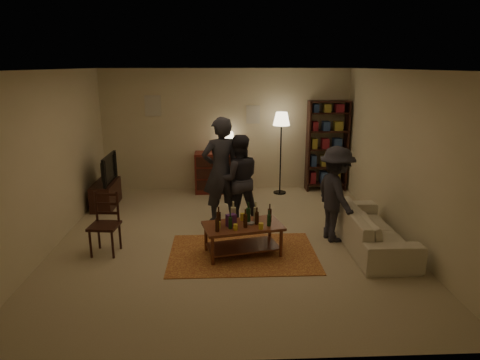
{
  "coord_description": "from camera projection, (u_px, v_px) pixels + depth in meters",
  "views": [
    {
      "loc": [
        -0.13,
        -6.53,
        2.77
      ],
      "look_at": [
        0.18,
        0.1,
        0.97
      ],
      "focal_mm": 32.0,
      "sensor_mm": 36.0,
      "label": 1
    }
  ],
  "objects": [
    {
      "name": "person_by_sofa",
      "position": [
        336.0,
        194.0,
        6.81
      ],
      "size": [
        0.77,
        1.1,
        1.55
      ],
      "primitive_type": "imported",
      "rotation": [
        0.0,
        0.0,
        1.78
      ],
      "color": "#26262E",
      "rests_on": "ground"
    },
    {
      "name": "person_right",
      "position": [
        239.0,
        179.0,
        7.59
      ],
      "size": [
        0.84,
        0.69,
        1.6
      ],
      "primitive_type": "imported",
      "rotation": [
        0.0,
        0.0,
        3.26
      ],
      "color": "#27262E",
      "rests_on": "ground"
    },
    {
      "name": "sofa",
      "position": [
        371.0,
        228.0,
        6.66
      ],
      "size": [
        0.81,
        2.08,
        0.61
      ],
      "primitive_type": "imported",
      "rotation": [
        0.0,
        0.0,
        1.57
      ],
      "color": "beige",
      "rests_on": "ground"
    },
    {
      "name": "floor_lamp",
      "position": [
        281.0,
        125.0,
        9.13
      ],
      "size": [
        0.36,
        0.36,
        1.8
      ],
      "color": "black",
      "rests_on": "ground"
    },
    {
      "name": "tv_stand",
      "position": [
        106.0,
        188.0,
        8.56
      ],
      "size": [
        0.4,
        1.0,
        1.06
      ],
      "color": "black",
      "rests_on": "ground"
    },
    {
      "name": "bookshelf",
      "position": [
        327.0,
        145.0,
        9.54
      ],
      "size": [
        0.9,
        0.34,
        2.02
      ],
      "color": "black",
      "rests_on": "ground"
    },
    {
      "name": "dresser",
      "position": [
        218.0,
        171.0,
        9.51
      ],
      "size": [
        1.0,
        0.5,
        1.36
      ],
      "color": "maroon",
      "rests_on": "ground"
    },
    {
      "name": "rug",
      "position": [
        243.0,
        253.0,
        6.47
      ],
      "size": [
        2.2,
        1.5,
        0.01
      ],
      "primitive_type": "cube",
      "color": "maroon",
      "rests_on": "ground"
    },
    {
      "name": "dining_chair",
      "position": [
        105.0,
        221.0,
        6.42
      ],
      "size": [
        0.45,
        0.45,
        0.95
      ],
      "rotation": [
        0.0,
        0.0,
        -0.1
      ],
      "color": "black",
      "rests_on": "ground"
    },
    {
      "name": "coffee_table",
      "position": [
        242.0,
        228.0,
        6.36
      ],
      "size": [
        1.26,
        0.86,
        0.81
      ],
      "rotation": [
        0.0,
        0.0,
        0.22
      ],
      "color": "brown",
      "rests_on": "ground"
    },
    {
      "name": "person_left",
      "position": [
        221.0,
        171.0,
        7.56
      ],
      "size": [
        0.81,
        0.68,
        1.91
      ],
      "primitive_type": "imported",
      "rotation": [
        0.0,
        0.0,
        3.51
      ],
      "color": "#27272F",
      "rests_on": "ground"
    },
    {
      "name": "floor",
      "position": [
        230.0,
        239.0,
        7.03
      ],
      "size": [
        6.0,
        6.0,
        0.0
      ],
      "primitive_type": "plane",
      "color": "#C6B793",
      "rests_on": "ground"
    },
    {
      "name": "room_shell",
      "position": [
        197.0,
        110.0,
        9.4
      ],
      "size": [
        6.0,
        6.0,
        6.0
      ],
      "color": "beige",
      "rests_on": "ground"
    }
  ]
}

